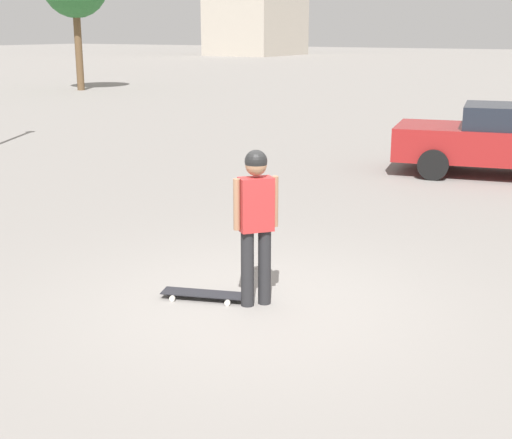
{
  "coord_description": "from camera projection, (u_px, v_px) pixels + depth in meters",
  "views": [
    {
      "loc": [
        3.79,
        -6.43,
        2.98
      ],
      "look_at": [
        0.0,
        0.0,
        0.98
      ],
      "focal_mm": 50.0,
      "sensor_mm": 36.0,
      "label": 1
    }
  ],
  "objects": [
    {
      "name": "ground_plane",
      "position": [
        256.0,
        304.0,
        7.98
      ],
      "size": [
        220.0,
        220.0,
        0.0
      ],
      "primitive_type": "plane",
      "color": "gray"
    },
    {
      "name": "person",
      "position": [
        256.0,
        215.0,
        7.71
      ],
      "size": [
        0.39,
        0.41,
        1.75
      ],
      "rotation": [
        0.0,
        0.0,
        0.86
      ],
      "color": "#262628",
      "rests_on": "ground_plane"
    },
    {
      "name": "car_parked_near",
      "position": [
        510.0,
        139.0,
        14.78
      ],
      "size": [
        4.87,
        2.76,
        1.48
      ],
      "rotation": [
        0.0,
        0.0,
        -2.93
      ],
      "color": "maroon",
      "rests_on": "ground_plane"
    },
    {
      "name": "skateboard",
      "position": [
        203.0,
        294.0,
        8.11
      ],
      "size": [
        0.97,
        0.53,
        0.08
      ],
      "rotation": [
        0.0,
        0.0,
        -2.82
      ],
      "color": "#232328",
      "rests_on": "ground_plane"
    }
  ]
}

